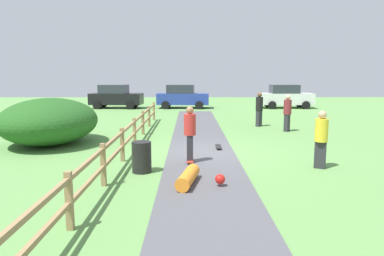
{
  "coord_description": "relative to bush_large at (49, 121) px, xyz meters",
  "views": [
    {
      "loc": [
        -0.41,
        -12.62,
        2.84
      ],
      "look_at": [
        -0.33,
        -0.67,
        1.0
      ],
      "focal_mm": 33.33,
      "sensor_mm": 36.0,
      "label": 1
    }
  ],
  "objects": [
    {
      "name": "bystander_yellow",
      "position": [
        9.59,
        -3.79,
        0.03
      ],
      "size": [
        0.51,
        0.51,
        1.75
      ],
      "color": "#2D2D33",
      "rests_on": "ground_plane"
    },
    {
      "name": "wooden_fence",
      "position": [
        3.47,
        -1.61,
        -0.26
      ],
      "size": [
        0.12,
        18.12,
        1.1
      ],
      "color": "#997A51",
      "rests_on": "ground_plane"
    },
    {
      "name": "parked_car_blue",
      "position": [
        5.07,
        14.98,
        0.03
      ],
      "size": [
        4.29,
        2.19,
        1.92
      ],
      "color": "#283D99",
      "rests_on": "ground_plane"
    },
    {
      "name": "bystander_black",
      "position": [
        9.39,
        4.77,
        0.09
      ],
      "size": [
        0.54,
        0.54,
        1.84
      ],
      "color": "#2D2D33",
      "rests_on": "ground_plane"
    },
    {
      "name": "skateboard_loose",
      "position": [
        6.75,
        -0.99,
        -0.84
      ],
      "size": [
        0.21,
        0.8,
        0.08
      ],
      "color": "black",
      "rests_on": "asphalt_path"
    },
    {
      "name": "parked_car_black",
      "position": [
        -0.4,
        14.98,
        0.03
      ],
      "size": [
        4.31,
        2.24,
        1.92
      ],
      "color": "black",
      "rests_on": "ground_plane"
    },
    {
      "name": "bystander_maroon",
      "position": [
        10.45,
        3.09,
        0.08
      ],
      "size": [
        0.53,
        0.53,
        1.82
      ],
      "color": "#2D2D33",
      "rests_on": "ground_plane"
    },
    {
      "name": "parked_car_white",
      "position": [
        13.56,
        14.98,
        0.03
      ],
      "size": [
        4.21,
        2.02,
        1.92
      ],
      "color": "silver",
      "rests_on": "ground_plane"
    },
    {
      "name": "skater_riding",
      "position": [
        5.67,
        -3.1,
        0.09
      ],
      "size": [
        0.38,
        0.8,
        1.79
      ],
      "color": "#B23326",
      "rests_on": "asphalt_path"
    },
    {
      "name": "ground_plane",
      "position": [
        6.07,
        -1.61,
        -0.93
      ],
      "size": [
        60.0,
        60.0,
        0.0
      ],
      "primitive_type": "plane",
      "color": "#60934C"
    },
    {
      "name": "asphalt_path",
      "position": [
        6.07,
        -1.61,
        -0.92
      ],
      "size": [
        2.4,
        28.0,
        0.02
      ],
      "primitive_type": "cube",
      "color": "#515156",
      "rests_on": "ground_plane"
    },
    {
      "name": "trash_bin",
      "position": [
        4.27,
        -4.21,
        -0.48
      ],
      "size": [
        0.56,
        0.56,
        0.9
      ],
      "primitive_type": "cylinder",
      "color": "black",
      "rests_on": "ground_plane"
    },
    {
      "name": "skater_fallen",
      "position": [
        5.69,
        -5.42,
        -0.73
      ],
      "size": [
        1.26,
        1.46,
        0.36
      ],
      "color": "orange",
      "rests_on": "asphalt_path"
    },
    {
      "name": "bush_large",
      "position": [
        0.0,
        0.0,
        0.0
      ],
      "size": [
        3.75,
        4.5,
        1.86
      ],
      "primitive_type": "ellipsoid",
      "color": "#23561E",
      "rests_on": "ground_plane"
    }
  ]
}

